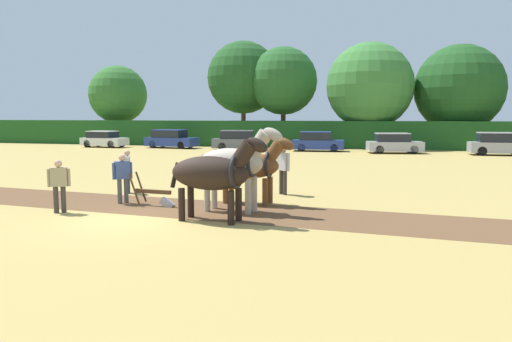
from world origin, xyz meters
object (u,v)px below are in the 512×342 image
Objects in this scene: parked_car_far_left at (104,139)px; draft_horse_lead_left at (214,173)px; parked_car_center_right at (394,143)px; tree_center at (370,86)px; farmer_at_plow at (122,175)px; farmer_onlooker_left at (59,183)px; tree_center_left at (283,81)px; draft_horse_trail_left at (251,165)px; farmer_onlooker_right at (128,169)px; tree_left at (243,78)px; parked_car_right at (497,144)px; tree_far_left at (118,95)px; plow at (156,196)px; tree_center_right at (459,89)px; parked_car_center at (317,142)px; parked_car_left at (171,139)px; farmer_beside_team at (283,165)px; draft_horse_lead_right at (234,163)px; parked_car_center_left at (239,141)px.

draft_horse_lead_left is at bearing -49.87° from parked_car_far_left.
draft_horse_lead_left reaches higher than parked_car_center_right.
farmer_at_plow is (-6.32, -30.51, -4.41)m from tree_center.
farmer_onlooker_left is at bearing -121.15° from parked_car_center_right.
parked_car_far_left is (-19.90, 26.49, -0.60)m from draft_horse_lead_left.
tree_center_left is 16.80m from parked_car_far_left.
draft_horse_trail_left reaches higher than farmer_onlooker_right.
parked_car_right is (20.83, -7.25, -5.55)m from tree_left.
farmer_onlooker_right is 24.19m from parked_car_center_right.
tree_far_left is at bearing 165.62° from parked_car_right.
plow is 0.97× the size of farmer_onlooker_right.
tree_left is 34.84m from draft_horse_lead_left.
tree_center is 5.88× the size of farmer_onlooker_left.
farmer_onlooker_left reaches higher than plow.
parked_car_center_right is (-5.30, -7.83, -4.34)m from tree_center_right.
tree_far_left is 28.20m from parked_car_center_right.
parked_car_center_right is at bearing -12.52° from parked_car_center.
farmer_onlooker_right is at bearing -61.60° from parked_car_left.
tree_center_right is 25.09m from parked_car_left.
parked_car_right is (16.38, 22.28, -0.13)m from farmer_onlooker_right.
farmer_onlooker_right is at bearing -104.96° from parked_car_center.
tree_center_right is 2.21× the size of parked_car_far_left.
tree_center reaches higher than draft_horse_lead_left.
farmer_beside_team reaches higher than parked_car_center_right.
tree_center is 31.47m from farmer_at_plow.
tree_center reaches higher than draft_horse_lead_right.
plow is 28.22m from parked_car_right.
farmer_beside_team is 7.44m from farmer_onlooker_left.
draft_horse_lead_right reaches higher than plow.
tree_center_right is 5.73× the size of farmer_onlooker_left.
parked_car_far_left is at bearing -165.51° from tree_center.
tree_left is 11.77m from parked_car_center.
draft_horse_lead_right is 0.58× the size of parked_car_left.
parked_car_center_left reaches higher than farmer_at_plow.
parked_car_center_right is (3.86, 21.13, -0.34)m from farmer_beside_team.
farmer_beside_team is 5.61m from farmer_onlooker_right.
parked_car_right is (16.80, -6.46, -5.11)m from tree_center_left.
farmer_beside_team is (0.83, 4.89, -0.24)m from draft_horse_lead_left.
tree_far_left is at bearing 128.60° from draft_horse_lead_left.
draft_horse_lead_left reaches higher than draft_horse_trail_left.
tree_center_right reaches higher than draft_horse_trail_left.
tree_center is at bearing 45.87° from farmer_onlooker_right.
farmer_onlooker_left is at bearing -113.40° from tree_center_right.
parked_car_center_right is (12.13, -0.39, -0.04)m from parked_car_center_left.
parked_car_center_right reaches higher than parked_car_far_left.
parked_car_center_left reaches higher than parked_car_far_left.
farmer_onlooker_left is at bearing -64.44° from parked_car_left.
tree_far_left is at bearing -179.39° from tree_left.
tree_center_right is (15.07, 1.39, -0.82)m from tree_center_left.
tree_far_left is at bearing 91.03° from farmer_onlooker_right.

